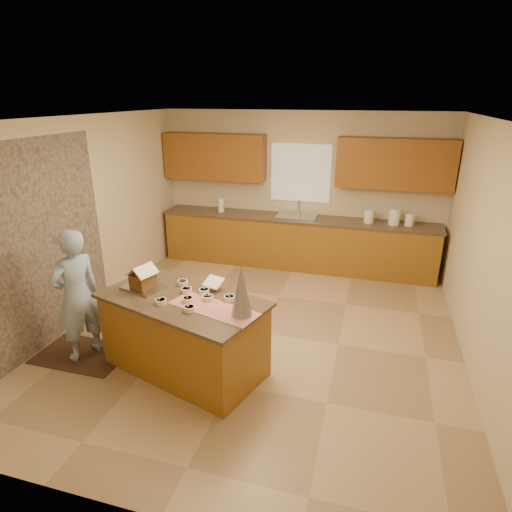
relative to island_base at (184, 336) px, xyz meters
name	(u,v)px	position (x,y,z in m)	size (l,w,h in m)	color
floor	(259,333)	(0.60, 0.97, -0.43)	(5.50, 5.50, 0.00)	tan
ceiling	(260,118)	(0.60, 0.97, 2.27)	(5.50, 5.50, 0.00)	silver
wall_back	(300,190)	(0.60, 3.72, 0.92)	(5.50, 5.50, 0.00)	beige
wall_front	(143,365)	(0.60, -1.78, 0.92)	(5.50, 5.50, 0.00)	beige
wall_left	(82,220)	(-1.90, 0.97, 0.92)	(5.50, 5.50, 0.00)	beige
wall_right	(487,255)	(3.10, 0.97, 0.92)	(5.50, 5.50, 0.00)	beige
stone_accent	(42,246)	(-1.88, 0.17, 0.82)	(2.50, 2.50, 0.00)	gray
window_curtain	(301,173)	(0.60, 3.69, 1.22)	(1.05, 0.03, 1.00)	white
back_counter_base	(296,243)	(0.60, 3.42, 0.01)	(4.80, 0.60, 0.88)	brown
back_counter_top	(296,218)	(0.60, 3.42, 0.47)	(4.85, 0.63, 0.04)	brown
upper_cabinet_left	(215,156)	(-0.95, 3.54, 1.47)	(1.85, 0.35, 0.80)	#8F5F1E
upper_cabinet_right	(395,164)	(2.15, 3.54, 1.47)	(1.85, 0.35, 0.80)	#8F5F1E
sink	(296,219)	(0.60, 3.42, 0.46)	(0.70, 0.45, 0.12)	silver
faucet	(299,207)	(0.60, 3.60, 0.63)	(0.03, 0.03, 0.28)	silver
island_base	(184,336)	(0.00, 0.00, 0.00)	(1.74, 0.87, 0.85)	brown
island_top	(182,300)	(0.00, 0.00, 0.44)	(1.82, 0.95, 0.04)	brown
table_runner	(214,308)	(0.42, -0.13, 0.47)	(0.97, 0.35, 0.01)	#B90D0D
baking_tray	(144,287)	(-0.52, 0.11, 0.48)	(0.44, 0.33, 0.02)	silver
cookbook	(213,282)	(0.25, 0.31, 0.55)	(0.21, 0.02, 0.17)	white
tinsel_tree	(241,291)	(0.73, -0.18, 0.73)	(0.21, 0.21, 0.53)	#ADABB7
rug	(83,354)	(-1.32, -0.10, -0.42)	(1.07, 0.69, 0.01)	black
boy	(77,296)	(-1.27, -0.10, 0.37)	(0.57, 0.38, 1.57)	#96AED5
canister_a	(369,216)	(1.83, 3.42, 0.61)	(0.16, 0.16, 0.22)	white
canister_b	(394,217)	(2.23, 3.42, 0.63)	(0.18, 0.18, 0.26)	white
canister_c	(410,220)	(2.47, 3.42, 0.60)	(0.14, 0.14, 0.20)	white
paper_towel	(221,205)	(-0.81, 3.42, 0.62)	(0.11, 0.11, 0.24)	white
gingerbread_house	(143,278)	(-0.52, 0.11, 0.59)	(0.33, 0.34, 0.27)	brown
candy_bowls	(194,296)	(0.12, 0.03, 0.49)	(0.78, 0.68, 0.05)	#26A768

